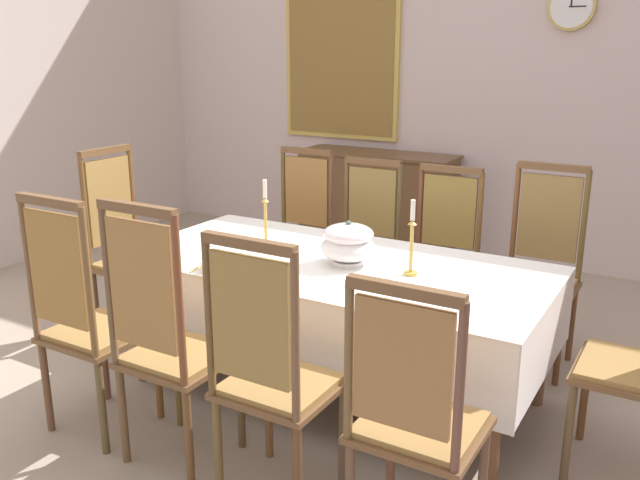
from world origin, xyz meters
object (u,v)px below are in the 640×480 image
object	(u,v)px
chair_south_a	(85,316)
mounted_clock	(572,7)
candlestick_east	(411,245)
chair_north_d	(540,266)
chair_south_b	(167,337)
chair_head_west	(126,245)
framed_painting	(341,54)
sideboard	(376,202)
chair_north_a	(298,230)
soup_tureen	(348,243)
chair_north_b	(363,242)
spoon_secondary	(261,276)
chair_south_c	(271,371)
dining_table	(334,275)
chair_south_d	(414,416)
candlestick_west	(266,221)
bowl_near_left	(217,266)
spoon_primary	(201,264)
chair_north_c	(440,254)
bowl_near_right	(275,278)

from	to	relation	value
chair_south_a	mounted_clock	size ratio (longest dim) A/B	3.39
candlestick_east	chair_north_d	bearing A→B (deg)	65.93
chair_south_b	chair_head_west	size ratio (longest dim) A/B	1.01
chair_north_d	framed_painting	size ratio (longest dim) A/B	0.76
candlestick_east	sideboard	distance (m)	2.93
chair_north_a	soup_tureen	world-z (taller)	chair_north_a
chair_north_b	spoon_secondary	distance (m)	1.33
chair_south_c	spoon_secondary	bearing A→B (deg)	128.15
dining_table	spoon_secondary	bearing A→B (deg)	-115.51
chair_north_a	spoon_secondary	distance (m)	1.47
soup_tureen	sideboard	bearing A→B (deg)	112.63
chair_south_d	candlestick_west	size ratio (longest dim) A/B	2.83
chair_north_b	bowl_near_left	bearing A→B (deg)	84.37
soup_tureen	candlestick_west	size ratio (longest dim) A/B	0.74
chair_north_b	chair_south_c	distance (m)	1.93
chair_head_west	dining_table	bearing A→B (deg)	90.00
chair_south_a	candlestick_west	world-z (taller)	chair_south_a
candlestick_west	framed_painting	size ratio (longest dim) A/B	0.25
chair_north_b	spoon_primary	distance (m)	1.36
chair_north_c	candlestick_east	bearing A→B (deg)	101.42
soup_tureen	framed_painting	size ratio (longest dim) A/B	0.19
chair_north_a	chair_north_c	distance (m)	1.05
framed_painting	chair_north_c	bearing A→B (deg)	-47.01
chair_south_d	sideboard	distance (m)	3.91
chair_south_d	bowl_near_right	distance (m)	1.08
chair_north_c	spoon_secondary	bearing A→B (deg)	72.14
chair_north_c	chair_north_d	xyz separation A→B (m)	(0.60, 0.00, 0.02)
chair_south_c	chair_south_d	world-z (taller)	chair_south_c
spoon_secondary	framed_painting	world-z (taller)	framed_painting
framed_painting	chair_south_d	bearing A→B (deg)	-57.82
chair_south_d	chair_head_west	xyz separation A→B (m)	(-2.34, 0.93, 0.04)
dining_table	candlestick_east	xyz separation A→B (m)	(0.43, 0.00, 0.23)
chair_north_a	candlestick_west	distance (m)	1.06
chair_south_b	chair_south_d	bearing A→B (deg)	0.39
chair_head_west	spoon_primary	xyz separation A→B (m)	(0.95, -0.40, 0.14)
soup_tureen	bowl_near_right	bearing A→B (deg)	-112.18
chair_south_d	spoon_secondary	distance (m)	1.17
chair_head_west	soup_tureen	size ratio (longest dim) A/B	4.24
candlestick_west	spoon_primary	size ratio (longest dim) A/B	2.23
chair_south_a	chair_south_b	size ratio (longest dim) A/B	0.98
chair_north_d	bowl_near_left	size ratio (longest dim) A/B	7.00
chair_north_b	chair_south_d	distance (m)	2.18
chair_north_b	mounted_clock	distance (m)	2.54
chair_north_b	chair_north_a	bearing A→B (deg)	-0.22
sideboard	bowl_near_left	bearing A→B (deg)	100.43
chair_north_d	framed_painting	bearing A→B (deg)	-38.44
spoon_primary	chair_south_b	bearing A→B (deg)	-80.16
candlestick_west	bowl_near_left	xyz separation A→B (m)	(-0.00, -0.42, -0.14)
chair_south_d	chair_north_d	distance (m)	1.86
dining_table	mounted_clock	bearing A→B (deg)	79.29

